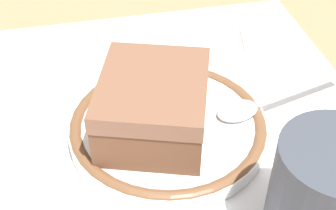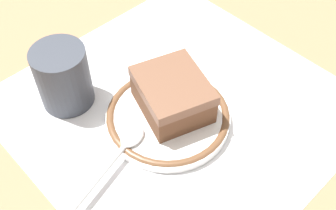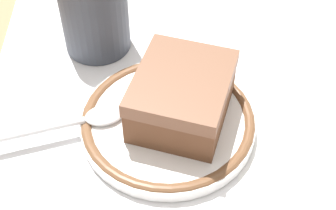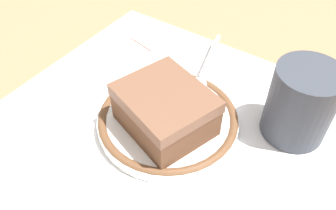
{
  "view_description": "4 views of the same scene",
  "coord_description": "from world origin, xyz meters",
  "px_view_note": "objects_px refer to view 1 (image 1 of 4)",
  "views": [
    {
      "loc": [
        -0.29,
        0.04,
        0.3
      ],
      "look_at": [
        0.01,
        -0.03,
        0.04
      ],
      "focal_mm": 52.21,
      "sensor_mm": 36.0,
      "label": 1
    },
    {
      "loc": [
        0.27,
        -0.28,
        0.46
      ],
      "look_at": [
        0.01,
        -0.03,
        0.04
      ],
      "focal_mm": 44.38,
      "sensor_mm": 36.0,
      "label": 2
    },
    {
      "loc": [
        0.32,
        -0.04,
        0.38
      ],
      "look_at": [
        0.01,
        -0.03,
        0.04
      ],
      "focal_mm": 52.6,
      "sensor_mm": 36.0,
      "label": 3
    },
    {
      "loc": [
        -0.15,
        0.21,
        0.33
      ],
      "look_at": [
        0.01,
        -0.03,
        0.04
      ],
      "focal_mm": 37.11,
      "sensor_mm": 36.0,
      "label": 4
    }
  ],
  "objects_px": {
    "cake_slice": "(153,105)",
    "napkin": "(14,129)",
    "plate": "(168,127)",
    "cup": "(324,205)",
    "sugar_packet": "(256,37)",
    "spoon": "(262,102)"
  },
  "relations": [
    {
      "from": "cake_slice",
      "to": "cup",
      "type": "height_order",
      "value": "cup"
    },
    {
      "from": "cake_slice",
      "to": "napkin",
      "type": "distance_m",
      "value": 0.13
    },
    {
      "from": "cup",
      "to": "sugar_packet",
      "type": "bearing_deg",
      "value": -11.38
    },
    {
      "from": "plate",
      "to": "cup",
      "type": "relative_size",
      "value": 1.88
    },
    {
      "from": "spoon",
      "to": "sugar_packet",
      "type": "relative_size",
      "value": 2.84
    },
    {
      "from": "plate",
      "to": "sugar_packet",
      "type": "relative_size",
      "value": 3.46
    },
    {
      "from": "plate",
      "to": "spoon",
      "type": "relative_size",
      "value": 1.22
    },
    {
      "from": "napkin",
      "to": "sugar_packet",
      "type": "relative_size",
      "value": 2.68
    },
    {
      "from": "cup",
      "to": "sugar_packet",
      "type": "relative_size",
      "value": 1.84
    },
    {
      "from": "spoon",
      "to": "cake_slice",
      "type": "bearing_deg",
      "value": 95.1
    },
    {
      "from": "plate",
      "to": "cake_slice",
      "type": "bearing_deg",
      "value": 111.08
    },
    {
      "from": "cake_slice",
      "to": "cup",
      "type": "relative_size",
      "value": 1.35
    },
    {
      "from": "spoon",
      "to": "napkin",
      "type": "xyz_separation_m",
      "value": [
        0.03,
        0.22,
        -0.02
      ]
    },
    {
      "from": "cake_slice",
      "to": "napkin",
      "type": "xyz_separation_m",
      "value": [
        0.04,
        0.12,
        -0.04
      ]
    },
    {
      "from": "spoon",
      "to": "plate",
      "type": "bearing_deg",
      "value": 92.5
    },
    {
      "from": "sugar_packet",
      "to": "cup",
      "type": "bearing_deg",
      "value": 168.62
    },
    {
      "from": "cake_slice",
      "to": "cup",
      "type": "bearing_deg",
      "value": -143.92
    },
    {
      "from": "plate",
      "to": "cake_slice",
      "type": "height_order",
      "value": "cake_slice"
    },
    {
      "from": "cake_slice",
      "to": "spoon",
      "type": "bearing_deg",
      "value": -84.9
    },
    {
      "from": "cup",
      "to": "sugar_packet",
      "type": "distance_m",
      "value": 0.26
    },
    {
      "from": "plate",
      "to": "napkin",
      "type": "distance_m",
      "value": 0.14
    },
    {
      "from": "plate",
      "to": "cake_slice",
      "type": "xyz_separation_m",
      "value": [
        -0.01,
        0.01,
        0.03
      ]
    }
  ]
}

